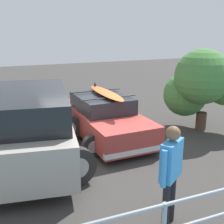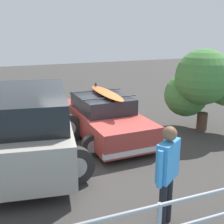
{
  "view_description": "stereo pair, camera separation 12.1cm",
  "coord_description": "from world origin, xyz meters",
  "px_view_note": "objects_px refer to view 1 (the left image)",
  "views": [
    {
      "loc": [
        2.65,
        6.97,
        3.21
      ],
      "look_at": [
        -0.69,
        -0.2,
        0.95
      ],
      "focal_mm": 45.0,
      "sensor_mm": 36.0,
      "label": 1
    },
    {
      "loc": [
        2.54,
        7.02,
        3.21
      ],
      "look_at": [
        -0.69,
        -0.2,
        0.95
      ],
      "focal_mm": 45.0,
      "sensor_mm": 36.0,
      "label": 2
    }
  ],
  "objects_px": {
    "sedan_car": "(104,117)",
    "suv_car": "(31,127)",
    "bush_near_left": "(202,84)",
    "person_bystander": "(171,167)"
  },
  "relations": [
    {
      "from": "sedan_car",
      "to": "bush_near_left",
      "type": "height_order",
      "value": "bush_near_left"
    },
    {
      "from": "person_bystander",
      "to": "bush_near_left",
      "type": "xyz_separation_m",
      "value": [
        -3.84,
        -3.58,
        0.5
      ]
    },
    {
      "from": "suv_car",
      "to": "person_bystander",
      "type": "relative_size",
      "value": 2.58
    },
    {
      "from": "sedan_car",
      "to": "suv_car",
      "type": "bearing_deg",
      "value": 23.79
    },
    {
      "from": "sedan_car",
      "to": "suv_car",
      "type": "distance_m",
      "value": 2.63
    },
    {
      "from": "bush_near_left",
      "to": "sedan_car",
      "type": "bearing_deg",
      "value": -15.39
    },
    {
      "from": "sedan_car",
      "to": "bush_near_left",
      "type": "relative_size",
      "value": 1.55
    },
    {
      "from": "bush_near_left",
      "to": "suv_car",
      "type": "bearing_deg",
      "value": 1.97
    },
    {
      "from": "suv_car",
      "to": "bush_near_left",
      "type": "distance_m",
      "value": 5.56
    },
    {
      "from": "person_bystander",
      "to": "bush_near_left",
      "type": "relative_size",
      "value": 0.65
    }
  ]
}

